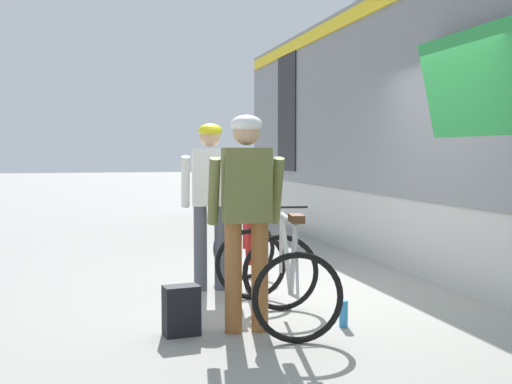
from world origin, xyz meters
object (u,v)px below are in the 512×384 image
object	(u,v)px
bicycle_far_silver	(289,279)
backpack_on_platform	(181,310)
cyclist_near_in_white	(210,191)
bicycle_near_red	(247,252)
water_bottle_near_the_bikes	(344,314)
cyclist_far_in_olive	(246,203)

from	to	relation	value
bicycle_far_silver	backpack_on_platform	world-z (taller)	bicycle_far_silver
cyclist_near_in_white	backpack_on_platform	distance (m)	1.90
cyclist_near_in_white	bicycle_near_red	xyz separation A→B (m)	(0.39, -0.06, -0.65)
cyclist_near_in_white	water_bottle_near_the_bikes	distance (m)	2.12
cyclist_far_in_olive	backpack_on_platform	bearing A→B (deg)	176.66
bicycle_far_silver	cyclist_far_in_olive	bearing A→B (deg)	-168.49
cyclist_near_in_white	cyclist_far_in_olive	xyz separation A→B (m)	(-0.01, -1.64, 0.00)
cyclist_far_in_olive	water_bottle_near_the_bikes	size ratio (longest dim) A/B	7.92
cyclist_near_in_white	cyclist_far_in_olive	size ratio (longest dim) A/B	1.00
bicycle_far_silver	backpack_on_platform	bearing A→B (deg)	-177.04
cyclist_far_in_olive	bicycle_near_red	size ratio (longest dim) A/B	1.50
cyclist_near_in_white	backpack_on_platform	xyz separation A→B (m)	(-0.54, -1.61, -0.85)
cyclist_near_in_white	bicycle_far_silver	xyz separation A→B (m)	(0.37, -1.56, -0.65)
cyclist_near_in_white	cyclist_far_in_olive	bearing A→B (deg)	-90.39
cyclist_far_in_olive	backpack_on_platform	xyz separation A→B (m)	(-0.53, 0.03, -0.85)
cyclist_far_in_olive	bicycle_far_silver	world-z (taller)	cyclist_far_in_olive
bicycle_far_silver	water_bottle_near_the_bikes	size ratio (longest dim) A/B	5.27
cyclist_near_in_white	bicycle_far_silver	bearing A→B (deg)	-76.58
cyclist_far_in_olive	bicycle_far_silver	xyz separation A→B (m)	(0.38, 0.08, -0.65)
cyclist_far_in_olive	water_bottle_near_the_bikes	distance (m)	1.25
cyclist_near_in_white	bicycle_far_silver	distance (m)	1.73
backpack_on_platform	bicycle_near_red	bearing A→B (deg)	51.54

